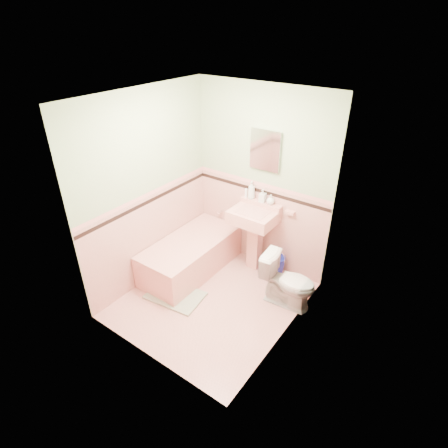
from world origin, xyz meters
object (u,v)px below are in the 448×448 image
Objects in this scene: sink at (253,240)px; shoe at (174,285)px; bathtub at (191,256)px; soap_bottle_right at (271,200)px; medicine_cabinet at (265,150)px; soap_bottle_mid at (263,196)px; bucket at (276,265)px; toilet at (288,281)px; soap_bottle_left at (252,190)px.

sink is 1.23m from shoe.
soap_bottle_right is (0.82, 0.71, 0.84)m from bathtub.
bathtub is 2.94× the size of medicine_cabinet.
medicine_cabinet reaches higher than soap_bottle_mid.
medicine_cabinet is 1.61m from bucket.
soap_bottle_mid is at bearing 84.87° from sink.
medicine_cabinet is 1.65m from toilet.
soap_bottle_mid reaches higher than bucket.
soap_bottle_mid is 1.17m from toilet.
medicine_cabinet reaches higher than soap_bottle_left.
soap_bottle_mid is at bearing 48.53° from toilet.
sink is at bearing 37.93° from bathtub.
toilet is (0.61, -0.54, -0.72)m from soap_bottle_right.
medicine_cabinet reaches higher than sink.
medicine_cabinet is 2.12m from shoe.
soap_bottle_mid reaches higher than bathtub.
bathtub is 1.26m from soap_bottle_left.
toilet is (0.74, -0.36, -0.13)m from sink.
soap_bottle_left is at bearing 53.76° from bathtub.
toilet is at bearing -26.03° from sink.
bucket is at bearing -8.00° from soap_bottle_left.
bucket is (0.33, -0.10, -1.57)m from medicine_cabinet.
shoe is at bearing -121.64° from soap_bottle_right.
medicine_cabinet reaches higher than bucket.
soap_bottle_right is 0.20× the size of toilet.
shoe is at bearing 110.76° from toilet.
bucket is 1.44m from shoe.
bathtub is at bearing -132.58° from medicine_cabinet.
sink is 0.70m from soap_bottle_left.
soap_bottle_right reaches higher than bucket.
soap_bottle_left reaches higher than soap_bottle_right.
toilet is (1.42, 0.17, 0.11)m from bathtub.
soap_bottle_left is 1.64m from shoe.
medicine_cabinet is 3.78× the size of soap_bottle_right.
toilet is (0.90, -0.54, -0.78)m from soap_bottle_left.
soap_bottle_mid is 1.34× the size of soap_bottle_right.
sink is at bearing -48.44° from soap_bottle_left.
bathtub is 1.31m from soap_bottle_mid.
soap_bottle_left is at bearing -169.35° from medicine_cabinet.
soap_bottle_left is 1.39× the size of soap_bottle_mid.
shoe is (-0.73, -1.18, -1.00)m from soap_bottle_right.
bucket is at bearing -16.73° from medicine_cabinet.
bathtub is at bearing 87.97° from shoe.
bathtub is 9.80× the size of shoe.
shoe is at bearing -110.01° from soap_bottle_left.
soap_bottle_right reaches higher than toilet.
soap_bottle_mid is at bearing 45.56° from bathtub.
soap_bottle_right is (0.12, 0.00, -0.02)m from soap_bottle_mid.
soap_bottle_left reaches higher than bucket.
soap_bottle_right is at bearing 40.99° from bathtub.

